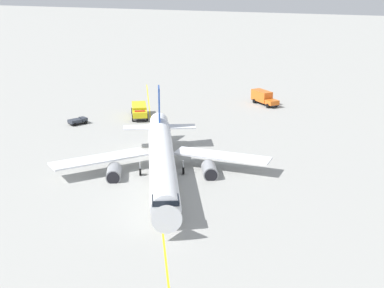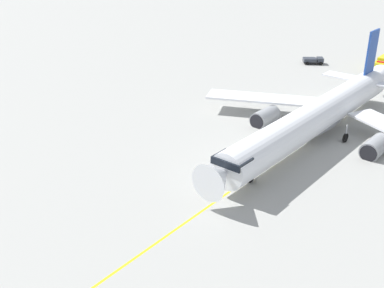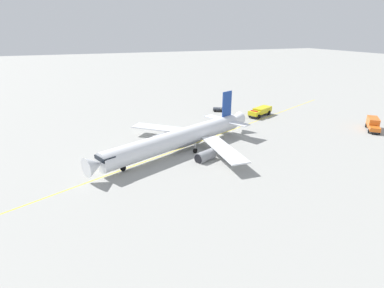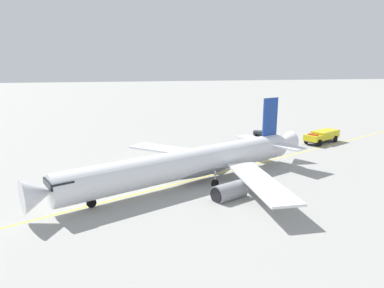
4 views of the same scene
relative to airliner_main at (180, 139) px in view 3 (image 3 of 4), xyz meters
The scene contains 6 objects.
ground_plane 3.19m from the airliner_main, 147.44° to the left, with size 600.00×600.00×0.00m, color #9E9E99.
airliner_main is the anchor object (origin of this frame).
fire_tender_truck 36.90m from the airliner_main, 119.02° to the left, with size 6.63×9.48×2.50m.
catering_truck_truck 52.18m from the airliner_main, 84.85° to the left, with size 7.50×7.22×3.10m.
baggage_truck_truck 35.78m from the airliner_main, 140.08° to the left, with size 3.47×4.13×1.22m.
taxiway_centreline 5.46m from the airliner_main, 75.69° to the right, with size 61.99×137.52×0.01m.
Camera 3 is at (59.46, -21.01, 24.78)m, focal length 28.33 mm.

